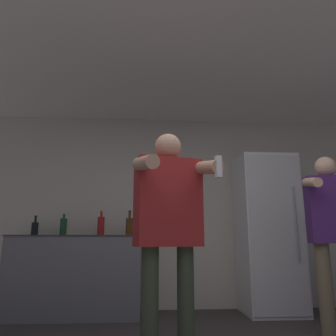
{
  "coord_description": "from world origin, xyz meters",
  "views": [
    {
      "loc": [
        -0.43,
        -1.64,
        0.86
      ],
      "look_at": [
        -0.27,
        0.66,
        1.37
      ],
      "focal_mm": 35.0,
      "sensor_mm": 36.0,
      "label": 1
    }
  ],
  "objects_px": {
    "bottle_red_label": "(35,228)",
    "bottle_dark_rum": "(63,226)",
    "person_woman_foreground": "(169,220)",
    "person_man_side": "(332,229)",
    "refrigerator": "(267,232)",
    "bottle_green_wine": "(101,225)",
    "bottle_amber_bourbon": "(129,226)"
  },
  "relations": [
    {
      "from": "bottle_red_label",
      "to": "bottle_dark_rum",
      "type": "height_order",
      "value": "bottle_dark_rum"
    },
    {
      "from": "person_woman_foreground",
      "to": "person_man_side",
      "type": "distance_m",
      "value": 1.72
    },
    {
      "from": "person_woman_foreground",
      "to": "person_man_side",
      "type": "bearing_deg",
      "value": 23.54
    },
    {
      "from": "bottle_red_label",
      "to": "person_woman_foreground",
      "type": "relative_size",
      "value": 0.16
    },
    {
      "from": "refrigerator",
      "to": "person_woman_foreground",
      "type": "distance_m",
      "value": 2.28
    },
    {
      "from": "refrigerator",
      "to": "bottle_red_label",
      "type": "bearing_deg",
      "value": 178.74
    },
    {
      "from": "bottle_green_wine",
      "to": "bottle_amber_bourbon",
      "type": "bearing_deg",
      "value": 0.0
    },
    {
      "from": "bottle_red_label",
      "to": "bottle_amber_bourbon",
      "type": "height_order",
      "value": "bottle_amber_bourbon"
    },
    {
      "from": "refrigerator",
      "to": "bottle_amber_bourbon",
      "type": "relative_size",
      "value": 6.15
    },
    {
      "from": "refrigerator",
      "to": "bottle_red_label",
      "type": "xyz_separation_m",
      "value": [
        -2.89,
        0.06,
        0.05
      ]
    },
    {
      "from": "bottle_dark_rum",
      "to": "bottle_amber_bourbon",
      "type": "relative_size",
      "value": 0.9
    },
    {
      "from": "bottle_red_label",
      "to": "person_man_side",
      "type": "height_order",
      "value": "person_man_side"
    },
    {
      "from": "bottle_red_label",
      "to": "person_woman_foreground",
      "type": "height_order",
      "value": "person_woman_foreground"
    },
    {
      "from": "refrigerator",
      "to": "person_man_side",
      "type": "distance_m",
      "value": 1.15
    },
    {
      "from": "bottle_dark_rum",
      "to": "bottle_green_wine",
      "type": "relative_size",
      "value": 0.89
    },
    {
      "from": "bottle_red_label",
      "to": "bottle_dark_rum",
      "type": "xyz_separation_m",
      "value": [
        0.34,
        -0.0,
        0.02
      ]
    },
    {
      "from": "refrigerator",
      "to": "person_woman_foreground",
      "type": "height_order",
      "value": "refrigerator"
    },
    {
      "from": "bottle_red_label",
      "to": "bottle_green_wine",
      "type": "distance_m",
      "value": 0.8
    },
    {
      "from": "refrigerator",
      "to": "person_woman_foreground",
      "type": "bearing_deg",
      "value": -127.23
    },
    {
      "from": "bottle_amber_bourbon",
      "to": "person_man_side",
      "type": "distance_m",
      "value": 2.27
    },
    {
      "from": "bottle_green_wine",
      "to": "person_man_side",
      "type": "xyz_separation_m",
      "value": [
        2.29,
        -1.19,
        -0.08
      ]
    },
    {
      "from": "bottle_green_wine",
      "to": "person_man_side",
      "type": "bearing_deg",
      "value": -27.54
    },
    {
      "from": "bottle_red_label",
      "to": "bottle_dark_rum",
      "type": "relative_size",
      "value": 0.92
    },
    {
      "from": "bottle_red_label",
      "to": "bottle_amber_bourbon",
      "type": "xyz_separation_m",
      "value": [
        1.15,
        -0.0,
        0.03
      ]
    },
    {
      "from": "bottle_amber_bourbon",
      "to": "person_woman_foreground",
      "type": "xyz_separation_m",
      "value": [
        0.36,
        -1.88,
        -0.04
      ]
    },
    {
      "from": "person_man_side",
      "to": "bottle_amber_bourbon",
      "type": "bearing_deg",
      "value": 148.33
    },
    {
      "from": "refrigerator",
      "to": "person_man_side",
      "type": "height_order",
      "value": "refrigerator"
    },
    {
      "from": "bottle_red_label",
      "to": "bottle_dark_rum",
      "type": "bearing_deg",
      "value": -0.0
    },
    {
      "from": "bottle_dark_rum",
      "to": "person_man_side",
      "type": "bearing_deg",
      "value": -23.49
    },
    {
      "from": "person_woman_foreground",
      "to": "bottle_dark_rum",
      "type": "bearing_deg",
      "value": 121.89
    },
    {
      "from": "bottle_green_wine",
      "to": "person_man_side",
      "type": "height_order",
      "value": "person_man_side"
    },
    {
      "from": "bottle_amber_bourbon",
      "to": "person_man_side",
      "type": "height_order",
      "value": "person_man_side"
    }
  ]
}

